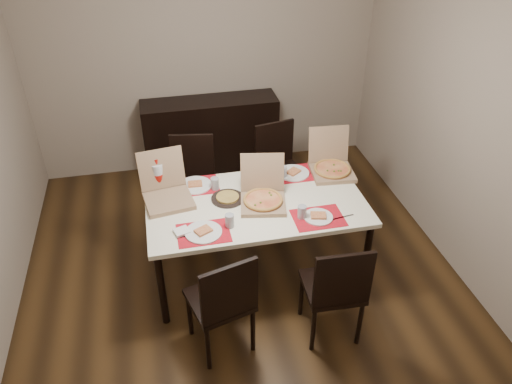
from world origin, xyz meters
The scene contains 19 objects.
ground centered at (0.00, 0.00, -0.01)m, with size 3.80×4.00×0.02m, color #402913.
room_walls centered at (0.00, 0.43, 1.73)m, with size 3.84×4.02×2.62m.
sideboard centered at (0.00, 1.78, 0.45)m, with size 1.50×0.40×0.90m, color black.
dining_table centered at (0.14, 0.00, 0.68)m, with size 1.80×1.00×0.75m.
chair_near_left centered at (-0.28, -0.80, 0.51)m, with size 0.52×0.52×0.93m.
chair_near_right centered at (0.55, -0.86, 0.51)m, with size 0.44×0.44×0.93m.
chair_far_left centered at (-0.31, 0.85, 0.51)m, with size 0.48×0.48×0.93m.
chair_far_right centered at (0.58, 0.93, 0.51)m, with size 0.49×0.49×0.93m.
setting_near_left centered at (-0.31, -0.30, 0.77)m, with size 0.47×0.30×0.11m.
setting_near_right centered at (0.54, -0.31, 0.77)m, with size 0.49×0.30×0.11m.
setting_far_left centered at (-0.31, 0.33, 0.77)m, with size 0.43×0.30×0.11m.
setting_far_right centered at (0.53, 0.35, 0.77)m, with size 0.46×0.30×0.11m.
napkin_loose centered at (0.22, -0.12, 0.76)m, with size 0.12×0.11×0.02m, color white.
pizza_box_center centered at (0.19, -0.02, 0.81)m, with size 0.43×0.46×0.36m.
pizza_box_right centered at (0.90, 0.32, 0.81)m, with size 0.40×0.44×0.37m.
pizza_box_left centered at (-0.57, 0.20, 0.81)m, with size 0.44×0.47×0.38m.
faina_plate centered at (-0.09, 0.09, 0.76)m, with size 0.28×0.28×0.03m.
dip_bowl centered at (0.18, 0.16, 0.76)m, with size 0.11×0.11×0.03m, color white.
soda_bottle centered at (-0.63, 0.36, 0.88)m, with size 0.10×0.10×0.30m.
Camera 1 is at (-0.58, -3.29, 3.14)m, focal length 35.00 mm.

